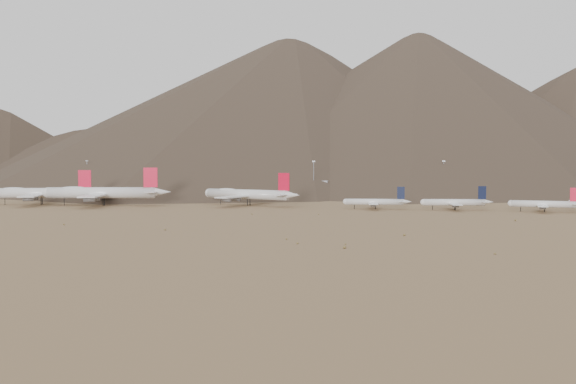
% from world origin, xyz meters
% --- Properties ---
extents(ground, '(3000.00, 3000.00, 0.00)m').
position_xyz_m(ground, '(0.00, 0.00, 0.00)').
color(ground, '#9E7A51').
rests_on(ground, ground).
extents(mountain_ridge, '(4400.00, 1000.00, 300.00)m').
position_xyz_m(mountain_ridge, '(0.00, 900.00, 150.00)').
color(mountain_ridge, '#4D3A2E').
rests_on(mountain_ridge, ground).
extents(widebody_west, '(67.61, 53.45, 20.59)m').
position_xyz_m(widebody_west, '(-127.43, 22.18, 7.10)').
color(widebody_west, silver).
rests_on(widebody_west, ground).
extents(widebody_centre, '(74.31, 58.16, 22.29)m').
position_xyz_m(widebody_centre, '(-87.05, 20.53, 7.69)').
color(widebody_centre, silver).
rests_on(widebody_centre, ground).
extents(widebody_east, '(62.64, 49.99, 19.45)m').
position_xyz_m(widebody_east, '(-3.70, 37.49, 6.71)').
color(widebody_east, silver).
rests_on(widebody_east, ground).
extents(narrowbody_a, '(37.51, 27.05, 12.38)m').
position_xyz_m(narrowbody_a, '(72.31, 23.02, 4.02)').
color(narrowbody_a, silver).
rests_on(narrowbody_a, ground).
extents(narrowbody_b, '(39.08, 28.45, 12.97)m').
position_xyz_m(narrowbody_b, '(114.92, 24.29, 4.21)').
color(narrowbody_b, silver).
rests_on(narrowbody_b, ground).
extents(narrowbody_c, '(38.91, 28.19, 12.87)m').
position_xyz_m(narrowbody_c, '(160.27, 19.37, 4.18)').
color(narrowbody_c, silver).
rests_on(narrowbody_c, ground).
extents(control_tower, '(8.00, 8.00, 12.00)m').
position_xyz_m(control_tower, '(30.00, 120.00, 5.32)').
color(control_tower, gray).
rests_on(control_tower, ground).
extents(mast_far_west, '(2.00, 0.60, 25.70)m').
position_xyz_m(mast_far_west, '(-145.61, 120.74, 14.20)').
color(mast_far_west, gray).
rests_on(mast_far_west, ground).
extents(mast_west, '(2.00, 0.60, 25.70)m').
position_xyz_m(mast_west, '(-73.09, 133.38, 14.20)').
color(mast_west, gray).
rests_on(mast_west, ground).
extents(mast_centre, '(2.00, 0.60, 25.70)m').
position_xyz_m(mast_centre, '(24.19, 112.68, 14.20)').
color(mast_centre, gray).
rests_on(mast_centre, ground).
extents(mast_east, '(2.00, 0.60, 25.70)m').
position_xyz_m(mast_east, '(111.64, 143.87, 14.20)').
color(mast_east, gray).
rests_on(mast_east, ground).
extents(desert_scrub, '(427.18, 163.16, 0.92)m').
position_xyz_m(desert_scrub, '(-11.46, -98.01, 0.34)').
color(desert_scrub, olive).
rests_on(desert_scrub, ground).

